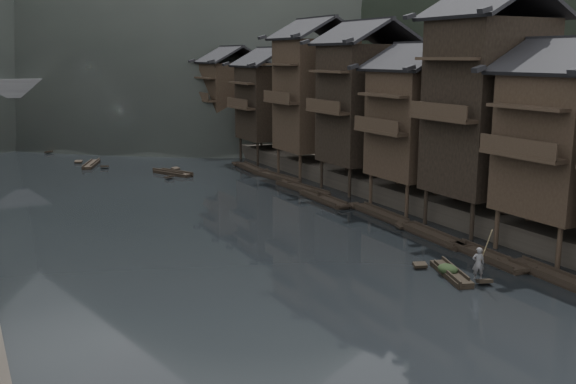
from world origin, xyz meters
TOP-DOWN VIEW (x-y plane):
  - water at (0.00, 0.00)m, footprint 300.00×300.00m
  - right_bank at (35.00, 40.00)m, footprint 40.00×200.00m
  - stilt_houses at (17.28, 19.02)m, footprint 9.00×67.60m
  - moored_sampans at (12.14, 14.70)m, footprint 2.74×48.00m
  - midriver_boats at (-2.22, 52.59)m, footprint 11.53×36.51m
  - stone_bridge at (-0.00, 72.00)m, footprint 40.00×6.00m
  - hero_sampan at (7.99, -1.42)m, footprint 2.25×4.53m
  - cargo_heap at (7.92, -1.22)m, footprint 1.00×1.31m
  - boatman at (8.52, -2.91)m, footprint 0.80×0.72m
  - bamboo_pole at (8.72, -2.91)m, footprint 0.75×1.99m

SIDE VIEW (x-z plane):
  - water at x=0.00m, z-range 0.00..0.00m
  - moored_sampans at x=12.14m, z-range -0.03..0.44m
  - midriver_boats at x=-2.22m, z-range -0.02..0.43m
  - hero_sampan at x=7.99m, z-range -0.01..0.42m
  - cargo_heap at x=7.92m, z-range 0.43..1.03m
  - right_bank at x=35.00m, z-range 0.00..1.80m
  - boatman at x=8.52m, z-range 0.43..2.26m
  - bamboo_pole at x=8.72m, z-range 2.26..6.19m
  - stone_bridge at x=0.00m, z-range 0.61..9.61m
  - stilt_houses at x=17.28m, z-range 0.60..17.58m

